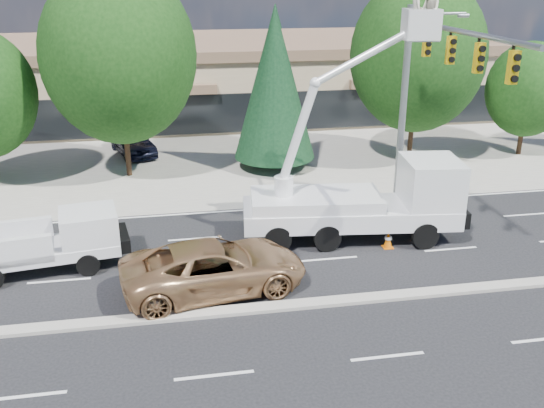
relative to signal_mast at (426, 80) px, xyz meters
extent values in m
plane|color=black|center=(-10.03, -7.04, -6.06)|extent=(140.00, 140.00, 0.00)
cube|color=gray|center=(-10.03, 12.96, -6.05)|extent=(140.00, 22.00, 0.01)
cube|color=gray|center=(-10.03, -7.04, -6.00)|extent=(120.00, 0.55, 0.12)
cube|color=tan|center=(-10.03, 22.96, -3.56)|extent=(50.00, 15.00, 5.00)
cube|color=brown|center=(-10.03, 22.96, -0.91)|extent=(50.40, 15.40, 0.70)
cube|color=black|center=(-10.03, 15.41, -4.56)|extent=(48.00, 0.12, 2.60)
cylinder|color=#332114|center=(-13.03, 7.96, -4.29)|extent=(0.28, 0.28, 3.53)
ellipsoid|color=black|center=(-13.03, 7.96, 0.31)|extent=(7.84, 7.84, 9.01)
cylinder|color=#332114|center=(-5.03, 7.96, -5.66)|extent=(0.26, 0.26, 0.80)
cone|color=black|center=(-5.03, 7.96, -1.35)|extent=(4.45, 4.45, 8.14)
cylinder|color=#332114|center=(2.97, 7.96, -4.39)|extent=(0.28, 0.28, 3.34)
ellipsoid|color=black|center=(2.97, 7.96, -0.02)|extent=(7.43, 7.43, 8.54)
cylinder|color=#332114|center=(9.97, 7.96, -4.98)|extent=(0.28, 0.28, 2.16)
ellipsoid|color=black|center=(9.97, 7.96, -2.16)|extent=(4.80, 4.80, 5.52)
cylinder|color=#332114|center=(-14.03, 34.96, -5.66)|extent=(0.26, 0.26, 0.80)
cone|color=black|center=(-14.03, 34.96, 0.32)|extent=(6.02, 6.02, 11.01)
cylinder|color=#332114|center=(-0.03, 34.96, -5.66)|extent=(0.26, 0.26, 0.80)
cone|color=black|center=(-0.03, 34.96, -2.06)|extent=(3.78, 3.78, 6.91)
cylinder|color=#332114|center=(11.97, 34.96, -5.66)|extent=(0.26, 0.26, 0.80)
cone|color=black|center=(11.97, 34.96, -1.05)|extent=(4.73, 4.73, 8.64)
cylinder|color=gray|center=(-0.03, 2.16, -1.56)|extent=(0.32, 0.32, 9.00)
cylinder|color=gray|center=(-0.03, -2.84, 2.24)|extent=(0.20, 10.00, 0.20)
cylinder|color=gray|center=(1.27, 2.16, 2.54)|extent=(2.60, 0.12, 0.12)
cube|color=gold|center=(-0.03, 0.16, 1.49)|extent=(0.32, 0.22, 1.05)
cube|color=gold|center=(-0.03, -2.04, 1.49)|extent=(0.32, 0.22, 1.05)
cube|color=gold|center=(-0.03, -4.24, 1.49)|extent=(0.32, 0.22, 1.05)
cube|color=gold|center=(-0.03, -6.44, 1.49)|extent=(0.32, 0.22, 1.05)
cube|color=white|center=(-15.70, -2.84, -5.27)|extent=(5.78, 2.84, 0.41)
cube|color=white|center=(-13.97, -2.58, -4.63)|extent=(2.31, 2.27, 1.38)
cube|color=black|center=(-13.38, -2.49, -4.44)|extent=(0.34, 1.74, 0.92)
cube|color=white|center=(-16.93, -2.15, -4.81)|extent=(3.14, 0.75, 1.01)
cube|color=white|center=(-16.66, -3.88, -4.81)|extent=(3.14, 0.75, 1.01)
cube|color=white|center=(-3.71, -2.02, -4.97)|extent=(8.95, 3.60, 0.76)
cube|color=white|center=(-0.47, -2.40, -3.83)|extent=(2.46, 2.79, 2.18)
cube|color=black|center=(0.35, -2.50, -3.66)|extent=(0.34, 2.17, 1.31)
cube|color=white|center=(-5.11, -1.86, -4.37)|extent=(5.48, 3.09, 0.54)
cylinder|color=white|center=(-6.41, -1.71, -3.77)|extent=(0.76, 0.76, 0.87)
cube|color=white|center=(-1.42, -2.29, 2.49)|extent=(1.30, 1.11, 1.18)
imported|color=beige|center=(-1.66, -2.26, 2.93)|extent=(0.53, 0.73, 1.88)
imported|color=beige|center=(-1.18, -2.32, 2.93)|extent=(0.81, 0.99, 1.88)
cube|color=#DD6106|center=(-12.00, -3.81, -6.04)|extent=(0.40, 0.40, 0.03)
cone|color=#DD6106|center=(-12.00, -3.81, -5.71)|extent=(0.36, 0.36, 0.70)
cylinder|color=white|center=(-12.00, -3.81, -5.64)|extent=(0.29, 0.29, 0.10)
cube|color=#DD6106|center=(-9.70, -3.88, -6.04)|extent=(0.40, 0.40, 0.03)
cone|color=#DD6106|center=(-9.70, -3.88, -5.71)|extent=(0.36, 0.36, 0.70)
cylinder|color=white|center=(-9.70, -3.88, -5.64)|extent=(0.29, 0.29, 0.10)
cube|color=#DD6106|center=(-2.45, -3.24, -6.04)|extent=(0.40, 0.40, 0.03)
cone|color=#DD6106|center=(-2.45, -3.24, -5.71)|extent=(0.36, 0.36, 0.70)
cylinder|color=white|center=(-2.45, -3.24, -5.64)|extent=(0.29, 0.29, 0.10)
imported|color=#AB7F53|center=(-9.58, -5.46, -5.17)|extent=(6.72, 3.86, 1.76)
imported|color=black|center=(-12.95, 12.07, -5.24)|extent=(3.33, 5.17, 1.64)
imported|color=black|center=(-4.38, 11.64, -5.36)|extent=(2.45, 4.48, 1.40)
camera|label=1|loc=(-10.89, -24.11, 4.38)|focal=40.00mm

